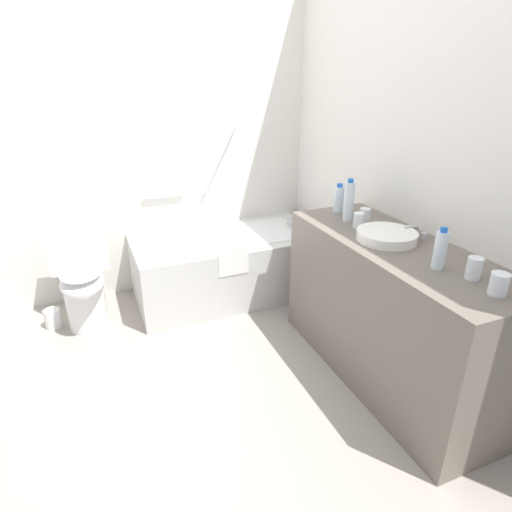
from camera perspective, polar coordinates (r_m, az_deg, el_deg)
name	(u,v)px	position (r m, az deg, el deg)	size (l,w,h in m)	color
ground_plane	(186,391)	(2.58, -9.25, -17.28)	(3.79, 3.79, 0.00)	#9E9389
wall_back_tiled	(128,134)	(3.40, -16.66, 15.29)	(3.19, 0.10, 2.48)	silver
wall_right_mirror	(421,152)	(2.68, 21.07, 12.76)	(0.10, 3.15, 2.48)	silver
bathtub	(228,263)	(3.40, -3.77, -0.95)	(1.44, 0.73, 1.28)	silver
toilet	(82,280)	(3.19, -22.08, -3.00)	(0.39, 0.50, 0.71)	white
vanity_counter	(390,313)	(2.55, 17.45, -7.23)	(0.53, 1.46, 0.83)	#6B6056
sink_basin	(387,236)	(2.41, 16.99, 2.59)	(0.32, 0.32, 0.05)	white
sink_faucet	(415,231)	(2.53, 20.39, 3.15)	(0.10, 0.15, 0.06)	#AFAFB4
water_bottle_0	(348,202)	(2.75, 12.16, 6.99)	(0.06, 0.06, 0.19)	silver
water_bottle_1	(349,201)	(2.65, 12.25, 7.14)	(0.06, 0.06, 0.26)	silver
water_bottle_2	(339,199)	(2.82, 10.95, 7.46)	(0.07, 0.07, 0.19)	silver
water_bottle_3	(440,250)	(2.13, 23.31, 0.78)	(0.06, 0.06, 0.20)	silver
drinking_glass_0	(499,284)	(2.00, 29.60, -3.27)	(0.07, 0.07, 0.09)	white
drinking_glass_1	(359,220)	(2.57, 13.49, 4.66)	(0.06, 0.06, 0.09)	white
drinking_glass_2	(365,216)	(2.64, 14.27, 5.18)	(0.06, 0.06, 0.09)	white
drinking_glass_3	(474,268)	(2.10, 27.02, -1.45)	(0.07, 0.07, 0.10)	white
toilet_paper_roll	(53,318)	(3.36, -25.40, -7.52)	(0.11, 0.11, 0.14)	white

